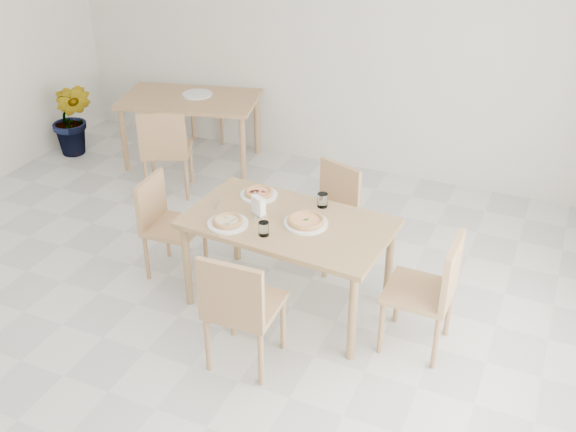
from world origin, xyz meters
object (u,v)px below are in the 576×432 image
at_px(pizza_mushroom, 228,221).
at_px(potted_plant, 72,119).
at_px(chair_north, 331,207).
at_px(chair_west, 165,219).
at_px(chair_east, 432,287).
at_px(second_table, 190,105).
at_px(plate_pepperoni, 259,195).
at_px(tumbler_b, 264,229).
at_px(chair_back_s, 165,147).
at_px(pizza_pepperoni, 259,192).
at_px(plate_margherita, 306,223).
at_px(main_table, 288,230).
at_px(napkin_holder, 258,206).
at_px(pizza_margherita, 306,220).
at_px(tumbler_a, 322,200).
at_px(chair_back_n, 217,92).
at_px(plate_mushroom, 228,224).
at_px(chair_south, 239,304).
at_px(plate_empty, 197,94).

height_order(pizza_mushroom, potted_plant, potted_plant).
xyz_separation_m(chair_north, chair_west, (-1.17, -0.74, -0.00)).
bearing_deg(chair_east, second_table, -122.24).
distance_m(plate_pepperoni, tumbler_b, 0.59).
bearing_deg(chair_back_s, chair_west, 97.84).
xyz_separation_m(chair_west, pizza_pepperoni, (0.74, 0.24, 0.29)).
bearing_deg(plate_margherita, main_table, -175.91).
relative_size(napkin_holder, second_table, 0.09).
bearing_deg(pizza_mushroom, pizza_margherita, 24.60).
bearing_deg(tumbler_a, pizza_pepperoni, -175.01).
distance_m(chair_north, tumbler_a, 0.56).
relative_size(chair_west, second_table, 0.53).
xyz_separation_m(tumbler_a, tumbler_b, (-0.23, -0.55, -0.00)).
relative_size(chair_north, potted_plant, 1.00).
bearing_deg(tumbler_b, chair_back_s, 141.25).
xyz_separation_m(chair_north, chair_back_n, (-2.20, 2.01, 0.04)).
bearing_deg(plate_mushroom, chair_back_s, 136.35).
xyz_separation_m(chair_north, plate_margherita, (0.08, -0.75, 0.27)).
xyz_separation_m(plate_pepperoni, tumbler_b, (0.29, -0.51, 0.04)).
relative_size(pizza_mushroom, second_table, 0.17).
distance_m(chair_south, potted_plant, 4.11).
bearing_deg(plate_empty, plate_pepperoni, -48.02).
bearing_deg(second_table, chair_back_n, 84.57).
relative_size(chair_south, chair_north, 1.09).
xyz_separation_m(chair_east, tumbler_b, (-1.19, -0.18, 0.27)).
bearing_deg(plate_mushroom, chair_north, 66.19).
height_order(main_table, plate_margherita, plate_margherita).
bearing_deg(plate_empty, second_table, -112.58).
xyz_separation_m(pizza_mushroom, napkin_holder, (0.14, 0.23, 0.04)).
xyz_separation_m(plate_margherita, pizza_margherita, (0.00, 0.00, 0.02)).
bearing_deg(chair_south, potted_plant, -37.88).
bearing_deg(chair_north, chair_back_n, 158.24).
height_order(tumbler_b, second_table, tumbler_b).
xyz_separation_m(napkin_holder, chair_back_n, (-1.91, 2.77, -0.28)).
bearing_deg(chair_east, napkin_holder, -92.26).
bearing_deg(plate_margherita, pizza_margherita, 0.00).
distance_m(chair_south, plate_mushroom, 0.71).
relative_size(chair_north, tumbler_a, 7.91).
relative_size(chair_south, napkin_holder, 6.35).
bearing_deg(pizza_mushroom, chair_back_s, 136.35).
bearing_deg(potted_plant, chair_north, -13.70).
relative_size(pizza_margherita, potted_plant, 0.41).
distance_m(plate_mushroom, plate_pepperoni, 0.49).
relative_size(pizza_pepperoni, chair_back_s, 0.29).
xyz_separation_m(tumbler_b, napkin_holder, (-0.16, 0.25, 0.02)).
bearing_deg(plate_margherita, chair_back_n, 129.59).
relative_size(chair_back_n, potted_plant, 1.08).
xyz_separation_m(plate_mushroom, napkin_holder, (0.14, 0.23, 0.06)).
xyz_separation_m(plate_margherita, pizza_pepperoni, (-0.50, 0.25, 0.02)).
height_order(pizza_mushroom, pizza_pepperoni, same).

